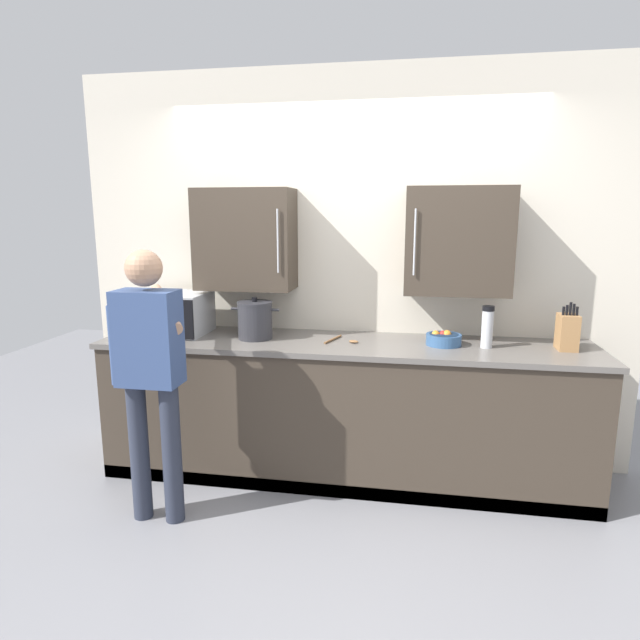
% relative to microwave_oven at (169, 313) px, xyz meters
% --- Properties ---
extents(ground_plane, '(9.32, 9.32, 0.00)m').
position_rel_microwave_oven_xyz_m(ground_plane, '(1.24, -0.74, -1.08)').
color(ground_plane, gray).
extents(back_wall_tiled, '(3.88, 0.44, 2.73)m').
position_rel_microwave_oven_xyz_m(back_wall_tiled, '(1.24, 0.30, 0.34)').
color(back_wall_tiled, beige).
rests_on(back_wall_tiled, ground_plane).
extents(counter_unit, '(3.22, 0.69, 0.94)m').
position_rel_microwave_oven_xyz_m(counter_unit, '(1.24, -0.04, -0.61)').
color(counter_unit, '#3D3328').
rests_on(counter_unit, ground_plane).
extents(microwave_oven, '(0.49, 0.44, 0.28)m').
position_rel_microwave_oven_xyz_m(microwave_oven, '(0.00, 0.00, 0.00)').
color(microwave_oven, '#B7BABF').
rests_on(microwave_oven, counter_unit).
extents(wooden_spoon, '(0.22, 0.23, 0.02)m').
position_rel_microwave_oven_xyz_m(wooden_spoon, '(1.23, -0.04, -0.13)').
color(wooden_spoon, brown).
rests_on(wooden_spoon, counter_unit).
extents(thermos_flask, '(0.07, 0.07, 0.27)m').
position_rel_microwave_oven_xyz_m(thermos_flask, '(2.14, -0.04, -0.01)').
color(thermos_flask, '#B7BABF').
rests_on(thermos_flask, counter_unit).
extents(stock_pot, '(0.33, 0.23, 0.28)m').
position_rel_microwave_oven_xyz_m(stock_pot, '(0.64, -0.05, -0.02)').
color(stock_pot, '#2D2D33').
rests_on(stock_pot, counter_unit).
extents(fruit_bowl, '(0.22, 0.22, 0.10)m').
position_rel_microwave_oven_xyz_m(fruit_bowl, '(1.88, -0.02, -0.10)').
color(fruit_bowl, '#335684').
rests_on(fruit_bowl, counter_unit).
extents(knife_block, '(0.11, 0.15, 0.30)m').
position_rel_microwave_oven_xyz_m(knife_block, '(2.61, -0.01, -0.03)').
color(knife_block, '#A37547').
rests_on(knife_block, counter_unit).
extents(person_figure, '(0.44, 0.57, 1.57)m').
position_rel_microwave_oven_xyz_m(person_figure, '(0.24, -0.75, -0.14)').
color(person_figure, '#282D3D').
rests_on(person_figure, ground_plane).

